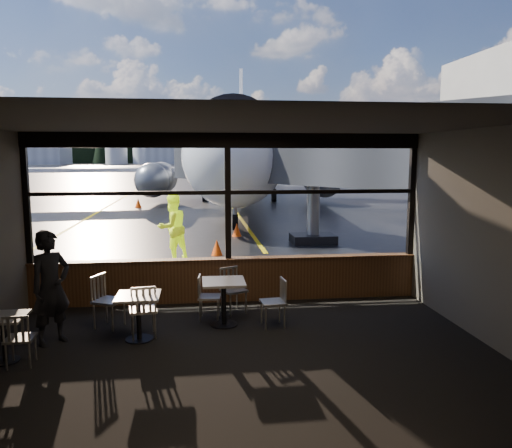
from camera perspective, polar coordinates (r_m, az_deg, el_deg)
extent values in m
plane|color=black|center=(130.23, -6.60, 6.39)|extent=(520.00, 520.00, 0.00)
cube|color=black|center=(7.83, -1.68, -14.98)|extent=(8.00, 6.00, 0.01)
cube|color=#38332D|center=(7.24, -1.79, 11.42)|extent=(8.00, 6.00, 0.04)
cube|color=#504940|center=(8.66, 25.67, -1.57)|extent=(0.04, 6.00, 3.50)
cube|color=#504940|center=(4.44, 1.77, -9.13)|extent=(8.00, 0.04, 3.50)
cube|color=#4E2C17|center=(10.54, -3.17, -6.46)|extent=(8.00, 0.28, 0.90)
cube|color=black|center=(10.22, -3.30, 9.50)|extent=(8.00, 0.18, 0.30)
cube|color=black|center=(10.75, -24.78, 2.58)|extent=(0.12, 0.12, 2.60)
cube|color=black|center=(10.25, -3.25, 3.06)|extent=(0.12, 0.12, 2.60)
cube|color=black|center=(11.21, 17.37, 3.13)|extent=(0.12, 0.12, 2.60)
cube|color=black|center=(10.24, -3.25, 3.62)|extent=(8.00, 0.10, 0.08)
imported|color=black|center=(8.74, -22.41, -6.74)|extent=(0.79, 0.81, 1.87)
imported|color=#BFF219|center=(14.73, -9.55, -0.38)|extent=(1.20, 1.17, 1.95)
cone|color=orange|center=(19.03, -2.21, -0.66)|extent=(0.36, 0.36, 0.50)
cone|color=#DE6607|center=(30.45, -13.33, 2.36)|extent=(0.40, 0.40, 0.55)
cylinder|color=silver|center=(194.42, -15.66, 7.48)|extent=(8.00, 8.00, 6.00)
cylinder|color=silver|center=(193.17, -12.71, 7.58)|extent=(8.00, 8.00, 6.00)
cylinder|color=silver|center=(192.42, -9.72, 7.65)|extent=(8.00, 8.00, 6.00)
cube|color=black|center=(220.22, -6.75, 8.49)|extent=(360.00, 3.00, 12.00)
cone|color=#FF3608|center=(15.43, -4.50, -2.69)|extent=(0.35, 0.35, 0.49)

